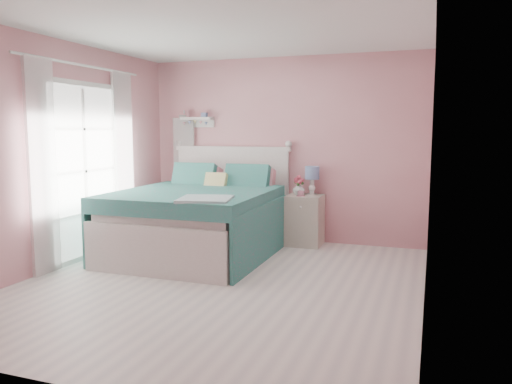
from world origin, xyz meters
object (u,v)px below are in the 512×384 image
Objects in this scene: bed at (200,220)px; nightstand at (305,220)px; table_lamp at (312,175)px; teacup at (301,194)px; vase at (299,189)px.

nightstand is at bearing 37.11° from bed.
teacup is (-0.10, -0.22, -0.24)m from table_lamp.
table_lamp is 0.34m from teacup.
table_lamp is 4.33× the size of teacup.
bed is 25.64× the size of teacup.
nightstand is at bearing -11.58° from vase.
teacup is at bearing -114.77° from table_lamp.
vase is at bearing 116.47° from teacup.
bed is 1.68m from table_lamp.
table_lamp reaches higher than nightstand.
table_lamp reaches higher than teacup.
vase is (-0.17, -0.09, -0.19)m from table_lamp.
bed reaches higher than vase.
nightstand is at bearing 75.25° from teacup.
bed is 5.92× the size of table_lamp.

